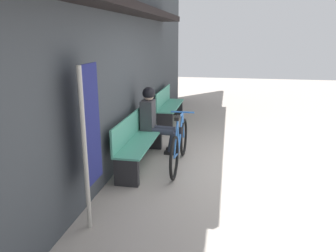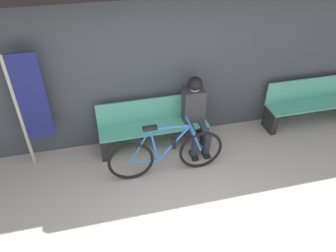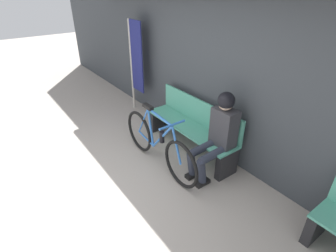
{
  "view_description": "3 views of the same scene",
  "coord_description": "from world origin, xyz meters",
  "px_view_note": "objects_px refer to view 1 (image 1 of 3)",
  "views": [
    {
      "loc": [
        -5.13,
        0.57,
        2.1
      ],
      "look_at": [
        0.1,
        1.53,
        0.63
      ],
      "focal_mm": 35.0,
      "sensor_mm": 36.0,
      "label": 1
    },
    {
      "loc": [
        -0.92,
        -2.22,
        3.52
      ],
      "look_at": [
        -0.01,
        1.52,
        0.71
      ],
      "focal_mm": 35.0,
      "sensor_mm": 36.0,
      "label": 2
    },
    {
      "loc": [
        2.56,
        -0.45,
        2.46
      ],
      "look_at": [
        -0.12,
        1.52,
        0.59
      ],
      "focal_mm": 28.0,
      "sensor_mm": 36.0,
      "label": 3
    }
  ],
  "objects_px": {
    "person_seated": "(153,116)",
    "bicycle": "(179,145)",
    "park_bench_near": "(138,142)",
    "park_bench_far": "(169,106)",
    "banner_pole": "(90,132)"
  },
  "relations": [
    {
      "from": "person_seated",
      "to": "bicycle",
      "type": "bearing_deg",
      "value": -136.61
    },
    {
      "from": "park_bench_near",
      "to": "bicycle",
      "type": "xyz_separation_m",
      "value": [
        0.06,
        -0.69,
        -0.02
      ]
    },
    {
      "from": "park_bench_near",
      "to": "person_seated",
      "type": "xyz_separation_m",
      "value": [
        0.67,
        -0.12,
        0.3
      ]
    },
    {
      "from": "park_bench_far",
      "to": "banner_pole",
      "type": "xyz_separation_m",
      "value": [
        -4.65,
        0.04,
        0.68
      ]
    },
    {
      "from": "park_bench_near",
      "to": "banner_pole",
      "type": "distance_m",
      "value": 1.89
    },
    {
      "from": "bicycle",
      "to": "park_bench_far",
      "type": "relative_size",
      "value": 1.02
    },
    {
      "from": "bicycle",
      "to": "park_bench_far",
      "type": "xyz_separation_m",
      "value": [
        2.83,
        0.69,
        0.02
      ]
    },
    {
      "from": "park_bench_near",
      "to": "park_bench_far",
      "type": "distance_m",
      "value": 2.89
    },
    {
      "from": "bicycle",
      "to": "person_seated",
      "type": "height_order",
      "value": "person_seated"
    },
    {
      "from": "bicycle",
      "to": "banner_pole",
      "type": "height_order",
      "value": "banner_pole"
    },
    {
      "from": "park_bench_near",
      "to": "bicycle",
      "type": "bearing_deg",
      "value": -85.18
    },
    {
      "from": "bicycle",
      "to": "banner_pole",
      "type": "relative_size",
      "value": 0.95
    },
    {
      "from": "park_bench_near",
      "to": "banner_pole",
      "type": "xyz_separation_m",
      "value": [
        -1.77,
        0.04,
        0.68
      ]
    },
    {
      "from": "bicycle",
      "to": "person_seated",
      "type": "relative_size",
      "value": 1.42
    },
    {
      "from": "person_seated",
      "to": "park_bench_far",
      "type": "distance_m",
      "value": 2.25
    }
  ]
}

